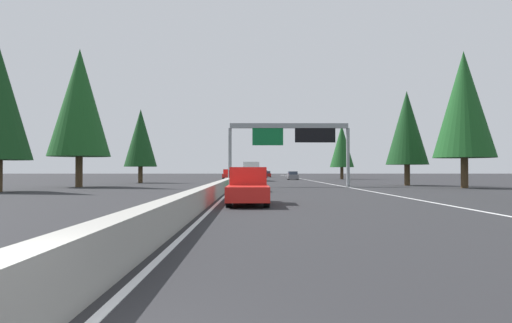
% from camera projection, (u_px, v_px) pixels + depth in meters
% --- Properties ---
extents(ground_plane, '(320.00, 320.00, 0.00)m').
position_uv_depth(ground_plane, '(237.00, 183.00, 63.88)').
color(ground_plane, '#262628').
extents(median_barrier, '(180.00, 0.56, 0.90)m').
position_uv_depth(median_barrier, '(239.00, 177.00, 83.88)').
color(median_barrier, '#9E9B93').
rests_on(median_barrier, ground).
extents(shoulder_stripe_right, '(160.00, 0.16, 0.01)m').
position_uv_depth(shoulder_stripe_right, '(312.00, 181.00, 73.97)').
color(shoulder_stripe_right, silver).
rests_on(shoulder_stripe_right, ground).
extents(shoulder_stripe_median, '(160.00, 0.16, 0.01)m').
position_uv_depth(shoulder_stripe_median, '(241.00, 181.00, 73.88)').
color(shoulder_stripe_median, silver).
rests_on(shoulder_stripe_median, ground).
extents(sign_gantry_overhead, '(0.50, 12.68, 6.58)m').
position_uv_depth(sign_gantry_overhead, '(291.00, 136.00, 48.88)').
color(sign_gantry_overhead, gray).
rests_on(sign_gantry_overhead, ground).
extents(pickup_far_right, '(5.60, 2.00, 1.86)m').
position_uv_depth(pickup_far_right, '(248.00, 186.00, 23.69)').
color(pickup_far_right, red).
rests_on(pickup_far_right, ground).
extents(sedan_distant_a, '(4.40, 1.80, 1.47)m').
position_uv_depth(sedan_distant_a, '(247.00, 183.00, 37.68)').
color(sedan_distant_a, '#2D6B38').
rests_on(sedan_distant_a, ground).
extents(sedan_far_left, '(4.40, 1.80, 1.47)m').
position_uv_depth(sedan_far_left, '(293.00, 176.00, 83.58)').
color(sedan_far_left, slate).
rests_on(sedan_far_left, ground).
extents(sedan_mid_left, '(4.40, 1.80, 1.47)m').
position_uv_depth(sedan_mid_left, '(267.00, 174.00, 112.43)').
color(sedan_mid_left, maroon).
rests_on(sedan_mid_left, ground).
extents(box_truck_distant_b, '(8.50, 2.40, 2.95)m').
position_uv_depth(box_truck_distant_b, '(251.00, 171.00, 74.12)').
color(box_truck_distant_b, white).
rests_on(box_truck_distant_b, ground).
extents(oncoming_near, '(5.60, 2.00, 1.86)m').
position_uv_depth(oncoming_near, '(228.00, 174.00, 92.55)').
color(oncoming_near, red).
rests_on(oncoming_near, ground).
extents(conifer_right_near, '(5.78, 5.78, 13.13)m').
position_uv_depth(conifer_right_near, '(464.00, 104.00, 44.86)').
color(conifer_right_near, '#4C3823').
rests_on(conifer_right_near, ground).
extents(conifer_right_mid, '(4.63, 4.63, 10.53)m').
position_uv_depth(conifer_right_mid, '(407.00, 128.00, 52.13)').
color(conifer_right_mid, '#4C3823').
rests_on(conifer_right_mid, ground).
extents(conifer_right_far, '(4.50, 4.50, 10.22)m').
position_uv_depth(conifer_right_far, '(342.00, 146.00, 88.08)').
color(conifer_right_far, '#4C3823').
rests_on(conifer_right_far, ground).
extents(conifer_left_near, '(6.17, 6.17, 14.01)m').
position_uv_depth(conifer_left_near, '(79.00, 103.00, 47.40)').
color(conifer_left_near, '#4C3823').
rests_on(conifer_left_near, ground).
extents(conifer_left_mid, '(4.34, 4.34, 9.86)m').
position_uv_depth(conifer_left_mid, '(141.00, 138.00, 62.57)').
color(conifer_left_mid, '#4C3823').
rests_on(conifer_left_mid, ground).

